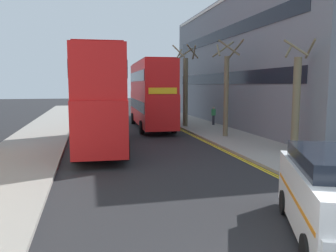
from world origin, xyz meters
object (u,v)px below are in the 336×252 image
object	(u,v)px
taxi_minivan	(336,197)
pedestrian_far	(213,115)
double_decker_bus_oncoming	(151,93)
double_decker_bus_away	(100,97)

from	to	relation	value
taxi_minivan	pedestrian_far	bearing A→B (deg)	76.45
double_decker_bus_oncoming	double_decker_bus_away	bearing A→B (deg)	-118.74
double_decker_bus_away	pedestrian_far	xyz separation A→B (m)	(10.18, 8.22, -2.04)
double_decker_bus_away	double_decker_bus_oncoming	distance (m)	9.44
taxi_minivan	pedestrian_far	xyz separation A→B (m)	(5.20, 21.57, -0.08)
double_decker_bus_away	taxi_minivan	distance (m)	14.38
double_decker_bus_oncoming	taxi_minivan	xyz separation A→B (m)	(0.44, -21.63, -1.96)
double_decker_bus_oncoming	taxi_minivan	bearing A→B (deg)	-88.84
double_decker_bus_away	taxi_minivan	size ratio (longest dim) A/B	2.11
double_decker_bus_away	double_decker_bus_oncoming	size ratio (longest dim) A/B	1.00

